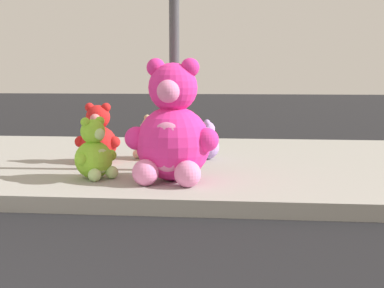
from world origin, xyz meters
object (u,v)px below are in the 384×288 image
at_px(plush_lime, 95,154).
at_px(plush_tan, 150,141).
at_px(plush_pink_large, 172,132).
at_px(plush_red, 98,139).
at_px(plush_lavender, 206,143).
at_px(sign_pole, 174,13).

relative_size(plush_lime, plush_tan, 1.15).
bearing_deg(plush_pink_large, plush_tan, 109.18).
height_order(plush_red, plush_lavender, plush_red).
distance_m(sign_pole, plush_tan, 1.73).
bearing_deg(plush_lime, plush_tan, 76.28).
distance_m(plush_pink_large, plush_lavender, 1.46).
xyz_separation_m(plush_pink_large, plush_lavender, (0.22, 1.41, -0.29)).
relative_size(sign_pole, plush_lime, 5.11).
height_order(plush_red, plush_tan, plush_red).
xyz_separation_m(plush_pink_large, plush_tan, (-0.48, 1.38, -0.27)).
distance_m(sign_pole, plush_pink_large, 1.35).
relative_size(plush_pink_large, plush_red, 1.70).
bearing_deg(plush_lime, plush_red, 103.48).
distance_m(plush_red, plush_tan, 0.66).
relative_size(plush_lavender, plush_tan, 0.90).
bearing_deg(plush_pink_large, plush_red, 135.11).
distance_m(sign_pole, plush_red, 1.78).
bearing_deg(plush_tan, plush_pink_large, -70.82).
bearing_deg(plush_lavender, plush_tan, -177.53).
bearing_deg(plush_lavender, plush_pink_large, -98.99).
bearing_deg(plush_lavender, plush_red, -163.52).
bearing_deg(plush_lime, sign_pole, 35.51).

